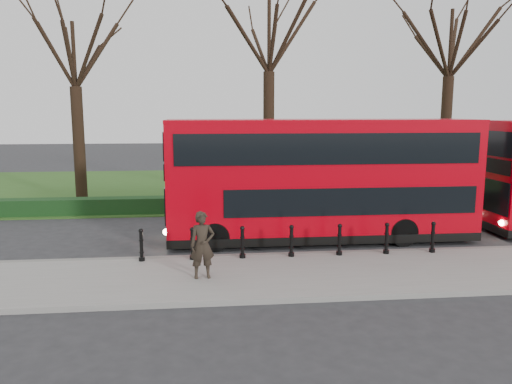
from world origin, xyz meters
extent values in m
plane|color=#28282B|center=(0.00, 0.00, 0.00)|extent=(120.00, 120.00, 0.00)
cube|color=gray|center=(0.00, -3.00, 0.07)|extent=(60.00, 4.00, 0.15)
cube|color=slate|center=(0.00, -1.00, 0.07)|extent=(60.00, 0.25, 0.16)
cube|color=#2E521B|center=(0.00, 15.00, 0.03)|extent=(60.00, 18.00, 0.06)
cube|color=black|center=(0.00, 6.80, 0.40)|extent=(60.00, 0.90, 0.80)
cube|color=yellow|center=(0.00, -0.70, 0.01)|extent=(60.00, 0.10, 0.01)
cube|color=yellow|center=(0.00, -0.50, 0.01)|extent=(60.00, 0.10, 0.01)
cylinder|color=black|center=(-8.00, 10.00, 3.04)|extent=(0.60, 0.60, 6.09)
cylinder|color=black|center=(2.00, 10.00, 3.45)|extent=(0.60, 0.60, 6.91)
cylinder|color=black|center=(12.00, 10.00, 3.36)|extent=(0.60, 0.60, 6.73)
cylinder|color=black|center=(-3.50, -1.35, 0.65)|extent=(0.15, 0.15, 1.00)
cylinder|color=black|center=(-1.90, -1.35, 0.65)|extent=(0.15, 0.15, 1.00)
cylinder|color=black|center=(-0.30, -1.35, 0.65)|extent=(0.15, 0.15, 1.00)
cylinder|color=black|center=(1.30, -1.35, 0.65)|extent=(0.15, 0.15, 1.00)
cylinder|color=black|center=(2.91, -1.35, 0.65)|extent=(0.15, 0.15, 1.00)
cylinder|color=black|center=(4.51, -1.35, 0.65)|extent=(0.15, 0.15, 1.00)
cylinder|color=black|center=(6.11, -1.35, 0.65)|extent=(0.15, 0.15, 1.00)
cube|color=#B3000D|center=(2.86, 1.16, 2.45)|extent=(11.35, 2.58, 4.18)
cube|color=black|center=(2.86, 1.16, 0.31)|extent=(11.37, 2.60, 0.31)
cube|color=black|center=(3.69, -0.14, 1.70)|extent=(9.08, 0.04, 0.98)
cube|color=black|center=(2.86, -0.14, 3.56)|extent=(10.73, 0.04, 1.08)
cube|color=black|center=(-2.83, 1.16, 2.79)|extent=(0.06, 2.27, 0.57)
cylinder|color=black|center=(-1.16, 0.02, 0.52)|extent=(1.03, 0.31, 1.03)
cylinder|color=black|center=(-1.16, 2.29, 0.52)|extent=(1.03, 0.31, 1.03)
cylinder|color=black|center=(5.65, 0.02, 0.52)|extent=(1.03, 0.31, 1.03)
cylinder|color=black|center=(5.65, 2.29, 0.52)|extent=(1.03, 0.31, 1.03)
cube|color=black|center=(9.71, 1.34, 2.74)|extent=(0.06, 2.24, 0.56)
cylinder|color=black|center=(11.36, 2.46, 0.51)|extent=(1.02, 0.30, 1.02)
imported|color=black|center=(-1.57, -3.18, 1.11)|extent=(0.75, 0.54, 1.92)
camera|label=1|loc=(-1.46, -16.92, 4.86)|focal=35.00mm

